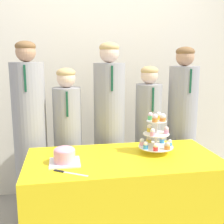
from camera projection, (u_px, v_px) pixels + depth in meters
The scene contains 10 objects.
wall_back at pixel (102, 71), 3.07m from camera, with size 9.00×0.06×2.70m.
table at pixel (123, 204), 2.18m from camera, with size 1.44×0.71×0.76m.
round_cake at pixel (64, 155), 1.98m from camera, with size 0.22×0.22×0.12m.
cake_knife at pixel (65, 172), 1.83m from camera, with size 0.22×0.15×0.01m.
cupcake_stand at pixel (156, 134), 2.19m from camera, with size 0.27×0.27×0.32m.
student_0 at pixel (31, 138), 2.55m from camera, with size 0.29×0.30×1.64m.
student_1 at pixel (68, 147), 2.62m from camera, with size 0.26×0.26×1.41m.
student_2 at pixel (109, 134), 2.67m from camera, with size 0.29×0.30×1.63m.
student_3 at pixel (148, 142), 2.76m from camera, with size 0.25×0.25×1.42m.
student_4 at pixel (181, 132), 2.80m from camera, with size 0.29×0.29×1.60m.
Camera 1 is at (-0.43, -1.60, 1.49)m, focal length 45.00 mm.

